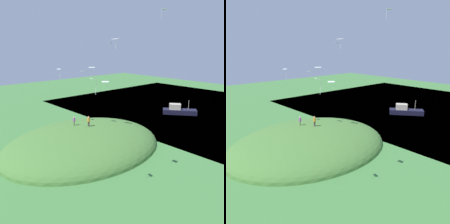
# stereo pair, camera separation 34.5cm
# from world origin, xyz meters

# --- Properties ---
(ground_plane) EXTENTS (160.00, 160.00, 0.00)m
(ground_plane) POSITION_xyz_m (0.00, 0.00, 0.00)
(ground_plane) COLOR #3D7538
(lake_water) EXTENTS (58.37, 80.00, 0.40)m
(lake_water) POSITION_xyz_m (-33.25, 0.00, -0.20)
(lake_water) COLOR #305A7A
(lake_water) RESTS_ON ground_plane
(grass_hill) EXTENTS (28.81, 23.02, 6.94)m
(grass_hill) POSITION_xyz_m (7.17, -2.18, 0.00)
(grass_hill) COLOR #447332
(grass_hill) RESTS_ON ground_plane
(boat_on_lake) EXTENTS (7.18, 8.10, 3.66)m
(boat_on_lake) POSITION_xyz_m (-23.01, -2.61, 0.89)
(boat_on_lake) COLOR black
(boat_on_lake) RESTS_ON lake_water
(person_on_hilltop) EXTENTS (0.54, 0.54, 1.60)m
(person_on_hilltop) POSITION_xyz_m (7.65, -4.11, 4.42)
(person_on_hilltop) COLOR #382926
(person_on_hilltop) RESTS_ON grass_hill
(person_watching_kites) EXTENTS (0.62, 0.62, 1.81)m
(person_watching_kites) POSITION_xyz_m (6.14, -1.90, 4.59)
(person_watching_kites) COLOR #3F2E33
(person_watching_kites) RESTS_ON grass_hill
(kite_0) EXTENTS (1.42, 1.39, 1.44)m
(kite_0) POSITION_xyz_m (2.73, -1.38, 10.93)
(kite_0) COLOR white
(kite_1) EXTENTS (0.93, 1.09, 1.13)m
(kite_1) POSITION_xyz_m (5.83, -3.29, 12.76)
(kite_1) COLOR white
(kite_2) EXTENTS (0.95, 0.81, 1.70)m
(kite_2) POSITION_xyz_m (8.65, -6.54, 13.04)
(kite_2) COLOR white
(kite_3) EXTENTS (1.45, 1.33, 1.46)m
(kite_3) POSITION_xyz_m (1.82, -6.30, 13.01)
(kite_3) COLOR silver
(kite_4) EXTENTS (0.62, 0.86, 1.08)m
(kite_4) POSITION_xyz_m (11.38, 10.52, 17.71)
(kite_4) COLOR white
(kite_5) EXTENTS (1.03, 0.85, 1.22)m
(kite_5) POSITION_xyz_m (-5.49, -9.29, 17.49)
(kite_5) COLOR white
(kite_6) EXTENTS (0.90, 0.97, 1.22)m
(kite_6) POSITION_xyz_m (5.08, 11.99, 21.10)
(kite_6) COLOR white
(kite_7) EXTENTS (0.73, 0.90, 1.71)m
(kite_7) POSITION_xyz_m (14.89, 11.00, 13.65)
(kite_7) COLOR silver
(mooring_post) EXTENTS (0.14, 0.14, 0.89)m
(mooring_post) POSITION_xyz_m (-4.20, -1.74, 0.44)
(mooring_post) COLOR brown
(mooring_post) RESTS_ON ground_plane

